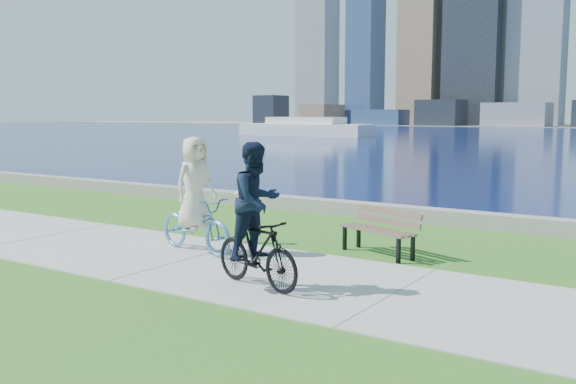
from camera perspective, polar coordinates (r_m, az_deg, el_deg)
name	(u,v)px	position (r m, az deg, el deg)	size (l,w,h in m)	color
ground	(392,295)	(9.49, 9.26, -9.05)	(320.00, 320.00, 0.00)	#2B651A
concrete_path	(392,295)	(9.49, 9.27, -8.99)	(80.00, 3.50, 0.02)	#9E9F9A
seawall	(507,223)	(15.21, 18.89, -2.59)	(90.00, 0.50, 0.35)	gray
ferry_near	(305,128)	(75.41, 1.56, 5.71)	(16.02, 4.58, 2.17)	silver
park_bench	(381,227)	(12.03, 8.28, -3.13)	(1.70, 1.07, 0.83)	black
bollard_lamp	(239,213)	(12.98, -4.40, -1.85)	(0.17, 0.17, 1.07)	black
cyclist_woman	(196,210)	(12.11, -8.22, -1.55)	(1.06, 2.08, 2.16)	#4E8DBF
cyclist_man	(257,227)	(9.54, -2.82, -3.12)	(0.91, 1.84, 2.18)	black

